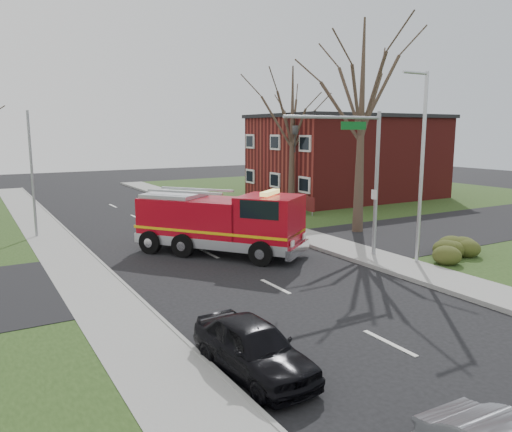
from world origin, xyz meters
TOP-DOWN VIEW (x-y plane):
  - ground at (0.00, 0.00)m, footprint 120.00×120.00m
  - sidewalk_right at (6.20, 0.00)m, footprint 2.40×80.00m
  - sidewalk_left at (-6.20, 0.00)m, footprint 2.40×80.00m
  - brick_building at (19.00, 18.00)m, footprint 15.40×10.40m
  - health_center_sign at (10.50, 12.50)m, footprint 0.12×2.00m
  - hedge_corner at (9.00, -1.00)m, footprint 2.80×2.00m
  - bare_tree_near at (9.50, 6.00)m, footprint 6.00×6.00m
  - bare_tree_far at (11.00, 15.00)m, footprint 5.25×5.25m
  - traffic_signal_mast at (5.21, 1.50)m, footprint 5.29×0.18m
  - streetlight_pole at (7.14, -0.50)m, footprint 1.48×0.16m
  - utility_pole_far at (-6.80, 14.00)m, footprint 0.14×0.14m
  - fire_engine at (0.57, 5.74)m, footprint 6.95×8.00m
  - parked_car_maroon at (-4.20, -5.57)m, footprint 1.85×4.11m

SIDE VIEW (x-z plane):
  - ground at x=0.00m, z-range 0.00..0.00m
  - sidewalk_right at x=6.20m, z-range 0.00..0.15m
  - sidewalk_left at x=-6.20m, z-range 0.00..0.15m
  - hedge_corner at x=9.00m, z-range 0.13..1.03m
  - parked_car_maroon at x=-4.20m, z-range 0.00..1.37m
  - health_center_sign at x=10.50m, z-range 0.18..1.58m
  - fire_engine at x=0.57m, z-range -0.15..3.06m
  - utility_pole_far at x=-6.80m, z-range 0.00..7.00m
  - brick_building at x=19.00m, z-range 0.03..7.28m
  - streetlight_pole at x=7.14m, z-range 0.35..8.75m
  - traffic_signal_mast at x=5.21m, z-range 1.31..8.11m
  - bare_tree_far at x=11.00m, z-range 1.24..11.74m
  - bare_tree_near at x=9.50m, z-range 1.41..13.41m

